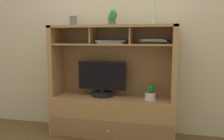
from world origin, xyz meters
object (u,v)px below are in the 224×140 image
(diffuser_bottle, at_px, (154,19))
(ceramic_vase, at_px, (73,21))
(media_console, at_px, (112,102))
(potted_succulent, at_px, (112,18))
(magazine_stack_left, at_px, (154,41))
(tv_monitor, at_px, (102,82))
(magazine_stack_centre, at_px, (111,42))
(potted_orchid, at_px, (150,93))

(diffuser_bottle, height_order, ceramic_vase, diffuser_bottle)
(media_console, distance_m, potted_succulent, 1.04)
(magazine_stack_left, bearing_deg, media_console, -176.64)
(ceramic_vase, bearing_deg, tv_monitor, -1.60)
(media_console, distance_m, tv_monitor, 0.29)
(ceramic_vase, bearing_deg, media_console, -1.34)
(diffuser_bottle, relative_size, ceramic_vase, 2.58)
(magazine_stack_centre, relative_size, diffuser_bottle, 1.20)
(tv_monitor, xyz_separation_m, potted_orchid, (0.60, -0.04, -0.10))
(potted_orchid, height_order, magazine_stack_left, magazine_stack_left)
(magazine_stack_left, xyz_separation_m, magazine_stack_centre, (-0.52, -0.03, -0.01))
(potted_orchid, distance_m, diffuser_bottle, 0.86)
(magazine_stack_centre, relative_size, potted_succulent, 2.07)
(magazine_stack_centre, bearing_deg, magazine_stack_left, 3.56)
(media_console, bearing_deg, magazine_stack_centre, -170.60)
(tv_monitor, height_order, diffuser_bottle, diffuser_bottle)
(magazine_stack_left, height_order, ceramic_vase, ceramic_vase)
(media_console, distance_m, magazine_stack_centre, 0.75)
(potted_succulent, xyz_separation_m, ceramic_vase, (-0.50, 0.01, -0.03))
(magazine_stack_centre, distance_m, ceramic_vase, 0.55)
(diffuser_bottle, xyz_separation_m, potted_succulent, (-0.50, 0.03, 0.02))
(magazine_stack_left, bearing_deg, diffuser_bottle, -91.29)
(ceramic_vase, bearing_deg, diffuser_bottle, -2.56)
(potted_orchid, relative_size, magazine_stack_left, 0.52)
(tv_monitor, bearing_deg, ceramic_vase, 178.40)
(ceramic_vase, bearing_deg, potted_orchid, -3.14)
(potted_orchid, relative_size, diffuser_bottle, 0.57)
(tv_monitor, bearing_deg, magazine_stack_centre, -2.20)
(media_console, bearing_deg, magazine_stack_left, 3.36)
(magazine_stack_left, bearing_deg, tv_monitor, -177.46)
(media_console, bearing_deg, ceramic_vase, 178.66)
(tv_monitor, xyz_separation_m, ceramic_vase, (-0.37, 0.01, 0.75))
(media_console, height_order, ceramic_vase, ceramic_vase)
(ceramic_vase, bearing_deg, magazine_stack_centre, -1.74)
(media_console, bearing_deg, potted_succulent, 33.69)
(magazine_stack_centre, bearing_deg, media_console, 9.40)
(tv_monitor, height_order, potted_orchid, tv_monitor)
(potted_orchid, bearing_deg, ceramic_vase, 176.86)
(tv_monitor, relative_size, diffuser_bottle, 1.93)
(magazine_stack_left, relative_size, magazine_stack_centre, 0.92)
(tv_monitor, distance_m, diffuser_bottle, 0.99)
(media_console, height_order, tv_monitor, media_console)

